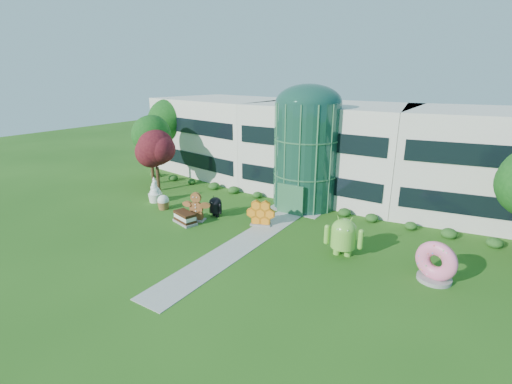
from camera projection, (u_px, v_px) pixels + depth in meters
The scene contains 14 objects.
ground at pixel (231, 251), 26.79m from camera, with size 140.00×140.00×0.00m, color #215114.
building at pixel (331, 148), 39.76m from camera, with size 46.00×15.00×9.30m, color beige, non-canonical shape.
atrium at pixel (306, 156), 34.89m from camera, with size 6.00×6.00×9.80m, color #194738.
walkway at pixel (247, 241), 28.38m from camera, with size 2.40×20.00×0.04m, color #9E9E93.
tree_red at pixel (157, 164), 39.91m from camera, with size 4.00×4.00×6.00m, color #3F0C14, non-canonical shape.
trees_backdrop at pixel (311, 161), 35.90m from camera, with size 52.00×8.00×8.40m, color #124813, non-canonical shape.
android_green at pixel (344, 234), 25.79m from camera, with size 2.81×1.88×3.19m, color #6BB239, non-canonical shape.
android_black at pixel (215, 205), 33.15m from camera, with size 1.83×1.23×2.08m, color black, non-canonical shape.
donut at pixel (437, 261), 22.64m from camera, with size 2.55×1.22×2.65m, color #E15576, non-canonical shape.
gingerbread at pixel (196, 206), 32.07m from camera, with size 2.82×1.09×2.61m, color brown, non-canonical shape.
ice_cream_sandwich at pixel (185, 218), 31.70m from camera, with size 2.30×1.15×1.02m, color black, non-canonical shape.
honeycomb at pixel (261, 214), 31.15m from camera, with size 2.55×0.91×2.00m, color orange, non-canonical shape.
froyo at pixel (155, 189), 36.85m from camera, with size 1.49×1.49×2.55m, color white, non-canonical shape.
cupcake at pixel (163, 202), 35.01m from camera, with size 1.16×1.16×1.40m, color white, non-canonical shape.
Camera 1 is at (14.69, -19.34, 12.23)m, focal length 26.00 mm.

